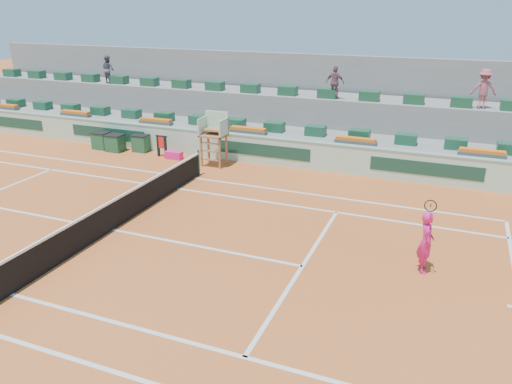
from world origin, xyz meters
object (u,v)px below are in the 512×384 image
player_bag (174,155)px  tennis_player (426,242)px  umpire_chair (214,131)px  drink_cooler_a (141,143)px

player_bag → tennis_player: (11.72, -6.54, 0.69)m
umpire_chair → drink_cooler_a: size_ratio=2.86×
umpire_chair → drink_cooler_a: umpire_chair is taller
tennis_player → player_bag: bearing=150.8°
player_bag → drink_cooler_a: bearing=166.5°
drink_cooler_a → tennis_player: bearing=-27.0°
drink_cooler_a → tennis_player: size_ratio=0.37×
umpire_chair → tennis_player: (9.53, -6.47, -0.67)m
drink_cooler_a → tennis_player: 15.56m
umpire_chair → tennis_player: 11.54m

